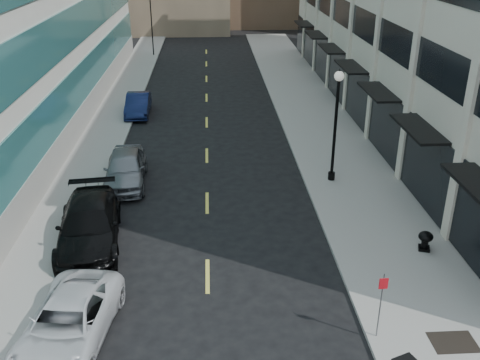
{
  "coord_description": "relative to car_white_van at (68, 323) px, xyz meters",
  "views": [
    {
      "loc": [
        0.24,
        -8.7,
        11.65
      ],
      "look_at": [
        1.35,
        10.16,
        2.93
      ],
      "focal_mm": 40.0,
      "sensor_mm": 36.0,
      "label": 1
    }
  ],
  "objects": [
    {
      "name": "sidewalk_right",
      "position": [
        11.8,
        15.3,
        -0.65
      ],
      "size": [
        5.0,
        80.0,
        0.15
      ],
      "primitive_type": "cube",
      "color": "gray",
      "rests_on": "ground"
    },
    {
      "name": "sidewalk_left",
      "position": [
        -2.2,
        15.3,
        -0.65
      ],
      "size": [
        3.0,
        80.0,
        0.15
      ],
      "primitive_type": "cube",
      "color": "gray",
      "rests_on": "ground"
    },
    {
      "name": "grate_far",
      "position": [
        11.9,
        -0.9,
        -0.57
      ],
      "size": [
        1.4,
        1.0,
        0.01
      ],
      "primitive_type": "cube",
      "color": "black",
      "rests_on": "sidewalk_right"
    },
    {
      "name": "road_centerline",
      "position": [
        4.3,
        12.3,
        -0.72
      ],
      "size": [
        0.15,
        68.2,
        0.01
      ],
      "color": "#D8CC4C",
      "rests_on": "ground"
    },
    {
      "name": "car_white_van",
      "position": [
        0.0,
        0.0,
        0.0
      ],
      "size": [
        3.02,
        5.45,
        1.44
      ],
      "primitive_type": "imported",
      "rotation": [
        0.0,
        0.0,
        -0.13
      ],
      "color": "silver",
      "rests_on": "ground"
    },
    {
      "name": "car_black_pickup",
      "position": [
        -0.5,
        5.92,
        0.14
      ],
      "size": [
        3.1,
        6.18,
        1.72
      ],
      "primitive_type": "imported",
      "rotation": [
        0.0,
        0.0,
        0.12
      ],
      "color": "black",
      "rests_on": "ground"
    },
    {
      "name": "car_silver_sedan",
      "position": [
        0.19,
        11.74,
        0.13
      ],
      "size": [
        2.3,
        5.11,
        1.7
      ],
      "primitive_type": "imported",
      "rotation": [
        0.0,
        0.0,
        0.06
      ],
      "color": "gray",
      "rests_on": "ground"
    },
    {
      "name": "car_blue_sedan",
      "position": [
        -0.5,
        23.3,
        0.02
      ],
      "size": [
        1.66,
        4.51,
        1.47
      ],
      "primitive_type": "imported",
      "rotation": [
        0.0,
        0.0,
        0.02
      ],
      "color": "#111A41",
      "rests_on": "ground"
    },
    {
      "name": "lamppost",
      "position": [
        10.7,
        11.3,
        2.8
      ],
      "size": [
        0.48,
        0.48,
        5.75
      ],
      "color": "black",
      "rests_on": "sidewalk_right"
    },
    {
      "name": "sign_post",
      "position": [
        9.6,
        -0.48,
        0.94
      ],
      "size": [
        0.27,
        0.06,
        2.34
      ],
      "rotation": [
        0.0,
        0.0,
        0.02
      ],
      "color": "slate",
      "rests_on": "sidewalk_right"
    },
    {
      "name": "urn_planter",
      "position": [
        12.97,
        4.4,
        -0.08
      ],
      "size": [
        0.58,
        0.58,
        0.8
      ],
      "rotation": [
        0.0,
        0.0,
        -0.32
      ],
      "color": "black",
      "rests_on": "sidewalk_right"
    }
  ]
}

